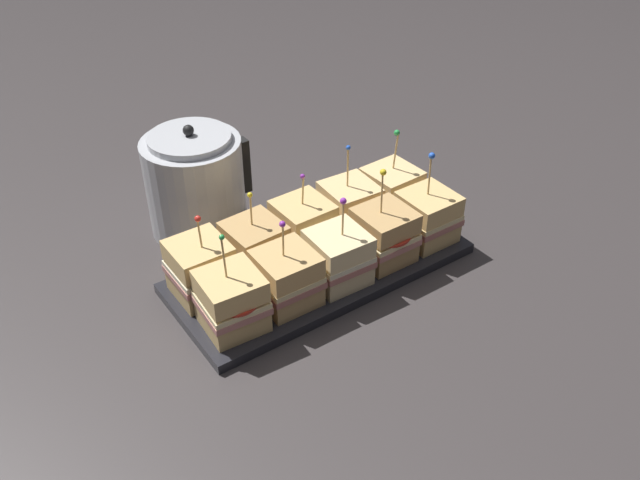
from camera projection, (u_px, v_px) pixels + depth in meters
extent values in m
plane|color=#383333|center=(320.00, 271.00, 1.20)|extent=(6.00, 6.00, 0.00)
cube|color=#232328|center=(320.00, 269.00, 1.20)|extent=(0.53, 0.23, 0.01)
cube|color=#232328|center=(320.00, 265.00, 1.19)|extent=(0.53, 0.23, 0.01)
cube|color=tan|center=(233.00, 316.00, 1.06)|extent=(0.10, 0.10, 0.04)
cube|color=tan|center=(232.00, 304.00, 1.04)|extent=(0.10, 0.10, 0.01)
cube|color=beige|center=(231.00, 299.00, 1.03)|extent=(0.10, 0.10, 0.01)
cylinder|color=red|center=(236.00, 302.00, 1.02)|extent=(0.07, 0.07, 0.00)
cube|color=#E0B771|center=(230.00, 286.00, 1.02)|extent=(0.10, 0.10, 0.04)
cylinder|color=tan|center=(224.00, 259.00, 0.99)|extent=(0.00, 0.01, 0.08)
sphere|color=green|center=(222.00, 237.00, 0.97)|extent=(0.01, 0.01, 0.01)
cube|color=tan|center=(287.00, 292.00, 1.10)|extent=(0.09, 0.09, 0.04)
cube|color=#B26B60|center=(287.00, 280.00, 1.09)|extent=(0.10, 0.10, 0.01)
cube|color=beige|center=(286.00, 275.00, 1.08)|extent=(0.09, 0.09, 0.01)
cube|color=tan|center=(286.00, 264.00, 1.07)|extent=(0.09, 0.09, 0.04)
cylinder|color=tan|center=(283.00, 242.00, 1.04)|extent=(0.00, 0.01, 0.07)
sphere|color=purple|center=(282.00, 224.00, 1.02)|extent=(0.01, 0.01, 0.01)
cube|color=beige|center=(338.00, 270.00, 1.15)|extent=(0.09, 0.09, 0.04)
cube|color=#B26B60|center=(339.00, 259.00, 1.13)|extent=(0.10, 0.10, 0.01)
cube|color=beige|center=(339.00, 254.00, 1.13)|extent=(0.10, 0.10, 0.01)
cube|color=beige|center=(339.00, 243.00, 1.11)|extent=(0.09, 0.09, 0.04)
cylinder|color=tan|center=(343.00, 220.00, 1.08)|extent=(0.00, 0.00, 0.08)
sphere|color=purple|center=(343.00, 201.00, 1.06)|extent=(0.01, 0.01, 0.01)
cube|color=tan|center=(383.00, 249.00, 1.19)|extent=(0.09, 0.09, 0.04)
cube|color=tan|center=(384.00, 238.00, 1.18)|extent=(0.09, 0.09, 0.01)
cube|color=beige|center=(384.00, 233.00, 1.17)|extent=(0.09, 0.09, 0.01)
cylinder|color=red|center=(390.00, 235.00, 1.16)|extent=(0.07, 0.07, 0.00)
cube|color=tan|center=(385.00, 221.00, 1.16)|extent=(0.09, 0.09, 0.04)
cylinder|color=tan|center=(382.00, 195.00, 1.13)|extent=(0.00, 0.01, 0.09)
sphere|color=yellow|center=(383.00, 172.00, 1.10)|extent=(0.01, 0.01, 0.01)
cube|color=tan|center=(426.00, 230.00, 1.24)|extent=(0.09, 0.09, 0.04)
cube|color=#B26B60|center=(427.00, 219.00, 1.23)|extent=(0.10, 0.10, 0.01)
cube|color=beige|center=(428.00, 214.00, 1.22)|extent=(0.09, 0.09, 0.01)
cube|color=#E0B771|center=(429.00, 204.00, 1.21)|extent=(0.09, 0.09, 0.04)
cylinder|color=tan|center=(429.00, 177.00, 1.18)|extent=(0.00, 0.01, 0.09)
sphere|color=blue|center=(432.00, 156.00, 1.16)|extent=(0.01, 0.01, 0.01)
cube|color=tan|center=(202.00, 283.00, 1.12)|extent=(0.09, 0.09, 0.04)
cube|color=tan|center=(201.00, 272.00, 1.11)|extent=(0.10, 0.10, 0.01)
cube|color=beige|center=(200.00, 267.00, 1.10)|extent=(0.09, 0.09, 0.01)
cylinder|color=red|center=(204.00, 269.00, 1.08)|extent=(0.06, 0.06, 0.00)
cube|color=#E0B771|center=(199.00, 254.00, 1.08)|extent=(0.09, 0.09, 0.04)
cylinder|color=tan|center=(200.00, 235.00, 1.06)|extent=(0.00, 0.01, 0.07)
sphere|color=red|center=(198.00, 219.00, 1.04)|extent=(0.01, 0.01, 0.01)
cube|color=tan|center=(256.00, 261.00, 1.17)|extent=(0.10, 0.10, 0.04)
cube|color=tan|center=(255.00, 250.00, 1.15)|extent=(0.10, 0.10, 0.01)
cube|color=beige|center=(255.00, 245.00, 1.15)|extent=(0.10, 0.10, 0.01)
cube|color=tan|center=(254.00, 234.00, 1.13)|extent=(0.10, 0.10, 0.04)
cylinder|color=tan|center=(251.00, 212.00, 1.11)|extent=(0.00, 0.00, 0.07)
sphere|color=yellow|center=(250.00, 195.00, 1.09)|extent=(0.01, 0.01, 0.01)
cube|color=tan|center=(304.00, 241.00, 1.21)|extent=(0.09, 0.09, 0.04)
cube|color=tan|center=(303.00, 230.00, 1.20)|extent=(0.10, 0.10, 0.01)
cube|color=beige|center=(303.00, 225.00, 1.19)|extent=(0.10, 0.10, 0.01)
cylinder|color=red|center=(308.00, 226.00, 1.18)|extent=(0.06, 0.06, 0.00)
cube|color=#E0B771|center=(303.00, 213.00, 1.18)|extent=(0.09, 0.09, 0.04)
cylinder|color=tan|center=(304.00, 192.00, 1.15)|extent=(0.00, 0.01, 0.07)
sphere|color=purple|center=(303.00, 176.00, 1.14)|extent=(0.01, 0.01, 0.01)
cube|color=#DBB77A|center=(349.00, 222.00, 1.26)|extent=(0.10, 0.10, 0.04)
cube|color=tan|center=(349.00, 211.00, 1.25)|extent=(0.10, 0.10, 0.01)
cube|color=beige|center=(349.00, 207.00, 1.24)|extent=(0.10, 0.10, 0.01)
cylinder|color=red|center=(355.00, 208.00, 1.23)|extent=(0.05, 0.05, 0.00)
cube|color=#E8C281|center=(350.00, 194.00, 1.23)|extent=(0.10, 0.10, 0.04)
cylinder|color=tan|center=(348.00, 169.00, 1.20)|extent=(0.00, 0.00, 0.09)
sphere|color=blue|center=(348.00, 148.00, 1.17)|extent=(0.01, 0.01, 0.01)
cube|color=#DBB77A|center=(390.00, 206.00, 1.31)|extent=(0.09, 0.09, 0.04)
cube|color=tan|center=(391.00, 196.00, 1.29)|extent=(0.10, 0.10, 0.01)
cube|color=beige|center=(391.00, 191.00, 1.29)|extent=(0.10, 0.10, 0.01)
cylinder|color=red|center=(397.00, 192.00, 1.27)|extent=(0.05, 0.05, 0.00)
cube|color=#E8C281|center=(392.00, 179.00, 1.27)|extent=(0.09, 0.09, 0.04)
cylinder|color=tan|center=(395.00, 153.00, 1.25)|extent=(0.00, 0.01, 0.09)
sphere|color=green|center=(397.00, 133.00, 1.22)|extent=(0.01, 0.01, 0.01)
cylinder|color=#B7BABF|center=(195.00, 186.00, 1.26)|extent=(0.18, 0.18, 0.18)
cylinder|color=#B7BABF|center=(189.00, 138.00, 1.20)|extent=(0.15, 0.15, 0.01)
sphere|color=black|center=(188.00, 130.00, 1.19)|extent=(0.02, 0.02, 0.02)
cube|color=black|center=(243.00, 165.00, 1.30)|extent=(0.02, 0.02, 0.11)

